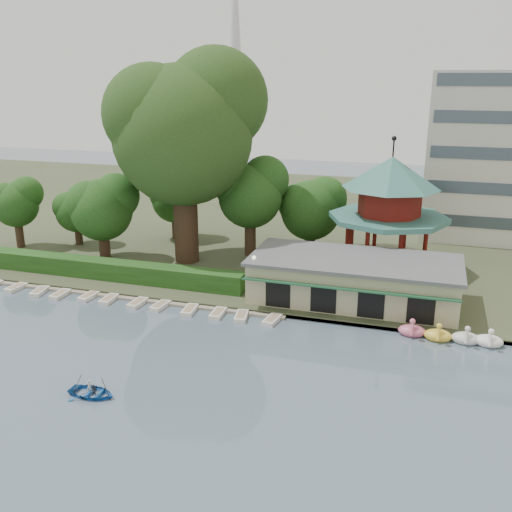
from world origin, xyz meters
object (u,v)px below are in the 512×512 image
at_px(rowboat_with_passengers, 92,389).
at_px(boathouse, 354,279).
at_px(big_tree, 185,124).
at_px(pavilion, 390,202).
at_px(dock, 112,294).

bearing_deg(rowboat_with_passengers, boathouse, 55.97).
height_order(big_tree, rowboat_with_passengers, big_tree).
xyz_separation_m(big_tree, rowboat_with_passengers, (4.81, -26.99, -14.59)).
xyz_separation_m(boathouse, big_tree, (-18.80, 6.26, 12.69)).
xyz_separation_m(boathouse, rowboat_with_passengers, (-14.00, -20.73, -1.91)).
xyz_separation_m(boathouse, pavilion, (2.00, 10.03, 5.11)).
distance_m(dock, pavilion, 29.14).
height_order(dock, big_tree, big_tree).
xyz_separation_m(pavilion, rowboat_with_passengers, (-16.00, -30.76, -7.02)).
xyz_separation_m(dock, rowboat_with_passengers, (8.00, -15.96, 0.34)).
bearing_deg(pavilion, big_tree, -169.74).
relative_size(boathouse, big_tree, 0.83).
relative_size(dock, boathouse, 1.83).
bearing_deg(boathouse, rowboat_with_passengers, -124.03).
bearing_deg(boathouse, pavilion, 78.72).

